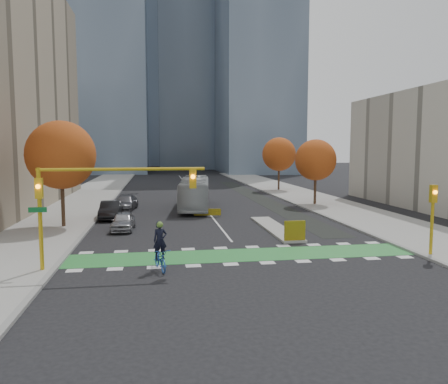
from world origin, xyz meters
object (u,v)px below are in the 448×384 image
object	(u,v)px
parked_car_b	(110,210)
traffic_signal_east	(433,209)
tree_east_far	(279,154)
traffic_signal_west	(94,191)
tree_east_near	(316,160)
cyclist	(160,254)
parked_car_a	(123,221)
hazard_board	(295,231)
bus	(195,193)
parked_car_c	(125,203)
tree_west	(61,155)

from	to	relation	value
parked_car_b	traffic_signal_east	bearing A→B (deg)	-40.62
tree_east_far	traffic_signal_west	bearing A→B (deg)	-117.95
tree_east_near	traffic_signal_east	distance (m)	22.66
cyclist	parked_car_a	bearing A→B (deg)	90.44
traffic_signal_east	cyclist	distance (m)	15.33
hazard_board	bus	xyz separation A→B (m)	(-5.07, 16.92, 0.82)
hazard_board	tree_east_far	distance (m)	35.13
tree_east_far	cyclist	size ratio (longest dim) A/B	3.08
tree_east_near	parked_car_b	xyz separation A→B (m)	(-20.89, -6.01, -4.10)
tree_east_near	tree_east_far	world-z (taller)	tree_east_far
tree_east_near	bus	distance (m)	13.49
tree_east_near	parked_car_a	distance (m)	23.00
traffic_signal_west	bus	bearing A→B (deg)	72.40
parked_car_c	parked_car_b	bearing A→B (deg)	-91.87
tree_west	parked_car_a	xyz separation A→B (m)	(4.62, -1.67, -4.94)
parked_car_c	traffic_signal_west	bearing A→B (deg)	-82.12
tree_east_far	traffic_signal_east	xyz separation A→B (m)	(-2.00, -38.51, -2.51)
parked_car_b	hazard_board	bearing A→B (deg)	-42.67
hazard_board	traffic_signal_west	distance (m)	13.23
traffic_signal_west	parked_car_a	world-z (taller)	traffic_signal_west
tree_east_near	traffic_signal_west	world-z (taller)	tree_east_near
cyclist	hazard_board	bearing A→B (deg)	17.54
tree_east_near	parked_car_c	bearing A→B (deg)	-177.93
parked_car_b	cyclist	bearing A→B (deg)	-76.33
tree_east_near	cyclist	distance (m)	28.65
parked_car_b	traffic_signal_west	bearing A→B (deg)	-86.90
tree_west	tree_east_near	xyz separation A→B (m)	(24.00, 10.00, -0.75)
traffic_signal_west	parked_car_a	distance (m)	11.36
traffic_signal_east	hazard_board	bearing A→B (deg)	144.08
tree_east_near	tree_east_far	size ratio (longest dim) A/B	0.92
traffic_signal_east	parked_car_c	xyz separation A→B (m)	(-18.50, 21.78, -2.02)
traffic_signal_east	bus	size ratio (longest dim) A/B	0.35
cyclist	parked_car_c	xyz separation A→B (m)	(-3.29, 22.19, -0.11)
bus	parked_car_b	bearing A→B (deg)	-140.01
tree_east_far	cyclist	bearing A→B (deg)	-113.85
hazard_board	tree_west	bearing A→B (deg)	154.01
hazard_board	traffic_signal_east	bearing A→B (deg)	-35.92
cyclist	bus	size ratio (longest dim) A/B	0.21
tree_west	parked_car_c	world-z (taller)	tree_west
traffic_signal_east	bus	world-z (taller)	traffic_signal_east
traffic_signal_west	traffic_signal_east	bearing A→B (deg)	0.01
tree_west	traffic_signal_west	size ratio (longest dim) A/B	0.96
hazard_board	tree_east_far	size ratio (longest dim) A/B	0.18
traffic_signal_east	parked_car_b	bearing A→B (deg)	139.61
traffic_signal_west	cyclist	distance (m)	4.56
parked_car_b	parked_car_a	bearing A→B (deg)	-75.25
tree_east_near	traffic_signal_west	distance (m)	30.08
traffic_signal_west	traffic_signal_east	distance (m)	18.48
hazard_board	parked_car_a	xyz separation A→B (m)	(-11.38, 6.13, -0.12)
tree_east_far	parked_car_a	world-z (taller)	tree_east_far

